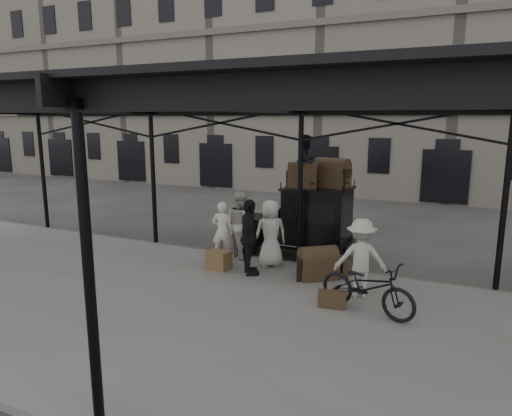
{
  "coord_description": "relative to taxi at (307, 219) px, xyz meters",
  "views": [
    {
      "loc": [
        4.16,
        -9.81,
        4.19
      ],
      "look_at": [
        -1.16,
        1.6,
        1.7
      ],
      "focal_mm": 32.0,
      "sensor_mm": 36.0,
      "label": 1
    }
  ],
  "objects": [
    {
      "name": "porter_official",
      "position": [
        -0.72,
        -2.52,
        -0.05
      ],
      "size": [
        1.08,
        1.24,
        2.0
      ],
      "primitive_type": "imported",
      "rotation": [
        0.0,
        0.0,
        2.19
      ],
      "color": "black",
      "rests_on": "platform"
    },
    {
      "name": "porter_right",
      "position": [
        2.23,
        -2.81,
        -0.14
      ],
      "size": [
        1.33,
        0.99,
        1.83
      ],
      "primitive_type": "imported",
      "rotation": [
        0.0,
        0.0,
        3.44
      ],
      "color": "beige",
      "rests_on": "platform"
    },
    {
      "name": "wicker_hamper",
      "position": [
        -1.66,
        -2.5,
        -0.8
      ],
      "size": [
        0.64,
        0.5,
        0.5
      ],
      "primitive_type": "cube",
      "rotation": [
        0.0,
        0.0,
        -0.09
      ],
      "color": "brown",
      "rests_on": "platform"
    },
    {
      "name": "porter_centre",
      "position": [
        -0.5,
        -1.65,
        -0.12
      ],
      "size": [
        1.08,
        1.04,
        1.86
      ],
      "primitive_type": "imported",
      "rotation": [
        0.0,
        0.0,
        3.84
      ],
      "color": "beige",
      "rests_on": "platform"
    },
    {
      "name": "platform",
      "position": [
        0.11,
        -5.01,
        -1.13
      ],
      "size": [
        28.0,
        8.0,
        0.15
      ],
      "primitive_type": "cube",
      "color": "slate",
      "rests_on": "ground"
    },
    {
      "name": "steamer_trunk_roof_far",
      "position": [
        0.67,
        0.2,
        1.34
      ],
      "size": [
        1.09,
        0.81,
        0.72
      ],
      "primitive_type": null,
      "rotation": [
        0.0,
        0.0,
        -0.23
      ],
      "color": "#4A3522",
      "rests_on": "taxi"
    },
    {
      "name": "suitcase_upright",
      "position": [
        1.54,
        -1.51,
        -0.83
      ],
      "size": [
        0.37,
        0.61,
        0.45
      ],
      "primitive_type": "cube",
      "rotation": [
        0.0,
        0.0,
        0.4
      ],
      "color": "#4A3522",
      "rests_on": "platform"
    },
    {
      "name": "canopy",
      "position": [
        0.11,
        -4.74,
        3.39
      ],
      "size": [
        22.5,
        9.0,
        4.74
      ],
      "color": "black",
      "rests_on": "ground"
    },
    {
      "name": "porter_roof",
      "position": [
        -0.03,
        -0.1,
        1.75
      ],
      "size": [
        0.67,
        0.81,
        1.54
      ],
      "primitive_type": "imported",
      "rotation": [
        0.0,
        0.0,
        1.45
      ],
      "color": "black",
      "rests_on": "taxi"
    },
    {
      "name": "porter_left",
      "position": [
        -1.96,
        -1.72,
        -0.2
      ],
      "size": [
        0.71,
        0.57,
        1.72
      ],
      "primitive_type": "imported",
      "rotation": [
        0.0,
        0.0,
        3.42
      ],
      "color": "silver",
      "rests_on": "platform"
    },
    {
      "name": "steamer_trunk_platform",
      "position": [
        1.0,
        -2.07,
        -0.7
      ],
      "size": [
        1.12,
        1.05,
        0.7
      ],
      "primitive_type": null,
      "rotation": [
        0.0,
        0.0,
        0.65
      ],
      "color": "#4A3522",
      "rests_on": "platform"
    },
    {
      "name": "suitcase_flat",
      "position": [
        1.85,
        -3.74,
        -0.85
      ],
      "size": [
        0.62,
        0.25,
        0.4
      ],
      "primitive_type": "cube",
      "rotation": [
        0.0,
        0.0,
        0.17
      ],
      "color": "#4A3522",
      "rests_on": "platform"
    },
    {
      "name": "ground",
      "position": [
        0.11,
        -3.01,
        -1.2
      ],
      "size": [
        120.0,
        120.0,
        0.0
      ],
      "primitive_type": "plane",
      "color": "#383533",
      "rests_on": "ground"
    },
    {
      "name": "building_frontage",
      "position": [
        0.11,
        14.99,
        5.8
      ],
      "size": [
        64.0,
        8.0,
        14.0
      ],
      "primitive_type": "cube",
      "color": "slate",
      "rests_on": "ground"
    },
    {
      "name": "steamer_trunk_roof_near",
      "position": [
        -0.08,
        -0.25,
        1.29
      ],
      "size": [
        0.94,
        0.7,
        0.62
      ],
      "primitive_type": null,
      "rotation": [
        0.0,
        0.0,
        0.24
      ],
      "color": "#4A3522",
      "rests_on": "taxi"
    },
    {
      "name": "porter_midleft",
      "position": [
        -1.61,
        -1.21,
        -0.07
      ],
      "size": [
        1.21,
        1.17,
        1.97
      ],
      "primitive_type": "imported",
      "rotation": [
        0.0,
        0.0,
        2.49
      ],
      "color": "beige",
      "rests_on": "platform"
    },
    {
      "name": "bicycle",
      "position": [
        2.57,
        -3.63,
        -0.49
      ],
      "size": [
        2.27,
        1.34,
        1.13
      ],
      "primitive_type": "imported",
      "rotation": [
        0.0,
        0.0,
        1.28
      ],
      "color": "black",
      "rests_on": "platform"
    },
    {
      "name": "taxi",
      "position": [
        0.0,
        0.0,
        0.0
      ],
      "size": [
        3.65,
        1.55,
        2.18
      ],
      "color": "black",
      "rests_on": "ground"
    }
  ]
}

